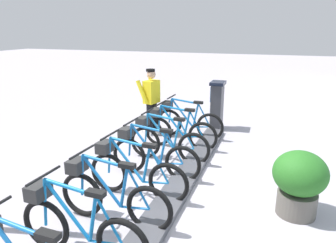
{
  "coord_description": "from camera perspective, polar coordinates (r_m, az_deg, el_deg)",
  "views": [
    {
      "loc": [
        -1.41,
        4.39,
        2.62
      ],
      "look_at": [
        0.5,
        -1.13,
        0.9
      ],
      "focal_mm": 34.09,
      "sensor_mm": 36.0,
      "label": 1
    }
  ],
  "objects": [
    {
      "name": "ground_plane",
      "position": [
        5.3,
        1.13,
        -13.22
      ],
      "size": [
        60.0,
        60.0,
        0.0
      ],
      "primitive_type": "plane",
      "color": "#A7A0A9"
    },
    {
      "name": "bike_docked_3",
      "position": [
        5.79,
        -3.01,
        -5.86
      ],
      "size": [
        1.72,
        0.54,
        1.02
      ],
      "color": "black",
      "rests_on": "ground"
    },
    {
      "name": "bike_docked_2",
      "position": [
        6.46,
        -0.46,
        -3.43
      ],
      "size": [
        1.72,
        0.54,
        1.02
      ],
      "color": "black",
      "rests_on": "ground"
    },
    {
      "name": "bike_docked_0",
      "position": [
        7.85,
        3.29,
        0.17
      ],
      "size": [
        1.72,
        0.54,
        1.02
      ],
      "color": "black",
      "rests_on": "ground"
    },
    {
      "name": "dock_rail_base",
      "position": [
        5.28,
        1.13,
        -12.75
      ],
      "size": [
        0.44,
        6.94,
        0.1
      ],
      "primitive_type": "cube",
      "color": "#47474C",
      "rests_on": "ground"
    },
    {
      "name": "bike_docked_1",
      "position": [
        7.15,
        1.6,
        -1.46
      ],
      "size": [
        1.72,
        0.54,
        1.02
      ],
      "color": "black",
      "rests_on": "ground"
    },
    {
      "name": "bike_docked_6",
      "position": [
        4.0,
        -16.07,
        -17.55
      ],
      "size": [
        1.72,
        0.54,
        1.02
      ],
      "color": "black",
      "rests_on": "ground"
    },
    {
      "name": "bike_docked_4",
      "position": [
        5.15,
        -6.25,
        -8.9
      ],
      "size": [
        1.72,
        0.54,
        1.02
      ],
      "color": "black",
      "rests_on": "ground"
    },
    {
      "name": "payment_kiosk",
      "position": [
        8.56,
        8.74,
        3.01
      ],
      "size": [
        0.36,
        0.52,
        1.28
      ],
      "color": "#38383D",
      "rests_on": "ground"
    },
    {
      "name": "planter_bush",
      "position": [
        4.96,
        22.42,
        -9.69
      ],
      "size": [
        0.76,
        0.76,
        0.97
      ],
      "color": "#59544C",
      "rests_on": "ground"
    },
    {
      "name": "bike_docked_5",
      "position": [
        4.55,
        -10.46,
        -12.72
      ],
      "size": [
        1.72,
        0.54,
        1.02
      ],
      "color": "black",
      "rests_on": "ground"
    },
    {
      "name": "worker_near_rack",
      "position": [
        7.98,
        -3.01,
        3.99
      ],
      "size": [
        0.55,
        0.68,
        1.66
      ],
      "color": "white",
      "rests_on": "ground"
    }
  ]
}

